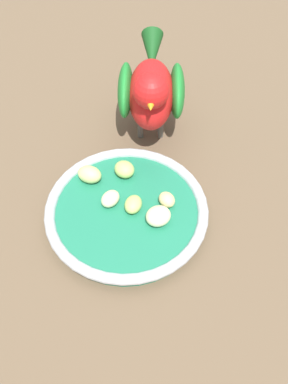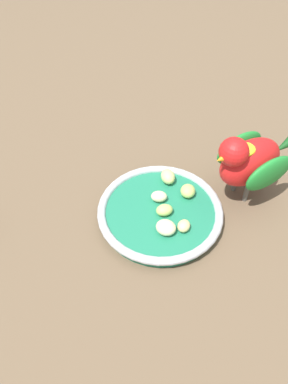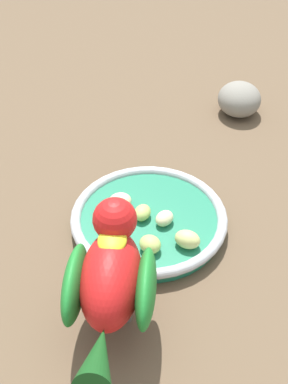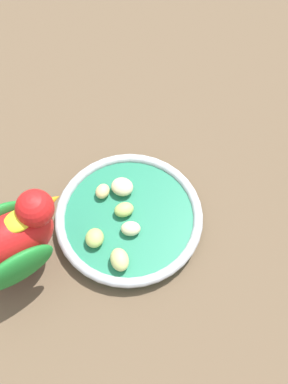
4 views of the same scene
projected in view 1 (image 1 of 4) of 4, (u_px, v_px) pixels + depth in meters
The scene contains 9 objects.
ground_plane at pixel (130, 202), 0.63m from camera, with size 4.00×4.00×0.00m, color brown.
feeding_bowl at pixel (127, 212), 0.60m from camera, with size 0.22×0.22×0.03m.
apple_piece_0 at pixel (133, 204), 0.59m from camera, with size 0.03×0.02×0.02m, color #B2CC66.
apple_piece_1 at pixel (167, 200), 0.59m from camera, with size 0.02×0.02×0.02m, color #E5C67F.
apple_piece_2 at pixel (90, 174), 0.62m from camera, with size 0.03×0.03×0.02m, color #C6D17A.
apple_piece_3 at pixel (158, 216), 0.58m from camera, with size 0.03×0.03×0.02m, color beige.
apple_piece_4 at pixel (124, 169), 0.62m from camera, with size 0.03×0.03×0.02m, color #B2CC66.
apple_piece_5 at pixel (110, 198), 0.60m from camera, with size 0.03×0.02×0.02m, color beige.
parrot at pixel (151, 89), 0.64m from camera, with size 0.15×0.19×0.15m.
Camera 1 is at (0.18, 0.32, 0.51)m, focal length 42.21 mm.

